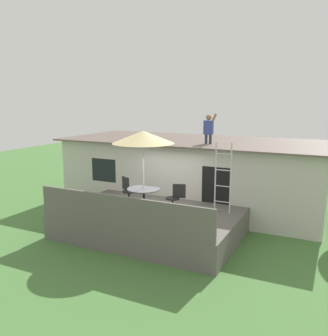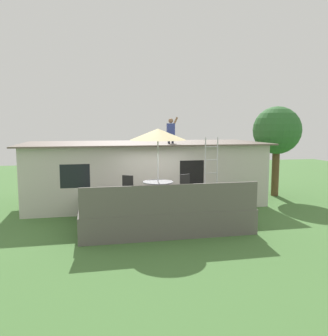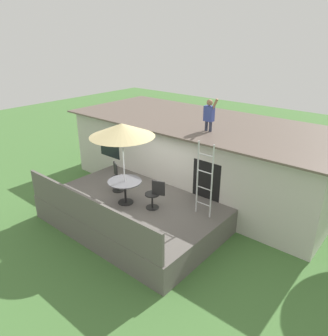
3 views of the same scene
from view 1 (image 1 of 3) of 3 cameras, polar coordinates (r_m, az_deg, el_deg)
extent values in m
plane|color=#477538|center=(11.86, -1.95, -10.31)|extent=(40.00, 40.00, 0.00)
cube|color=beige|center=(14.64, 4.63, -0.87)|extent=(10.00, 4.00, 2.63)
cube|color=#66564C|center=(14.43, 4.71, 4.36)|extent=(10.50, 4.50, 0.06)
cube|color=black|center=(14.26, -9.49, -0.34)|extent=(1.10, 0.03, 0.90)
cube|color=black|center=(12.36, 8.19, -4.42)|extent=(1.00, 0.03, 2.00)
cube|color=#605B56|center=(11.72, -1.96, -8.48)|extent=(5.56, 3.74, 0.80)
cube|color=#605B56|center=(9.96, -6.94, -6.93)|extent=(5.46, 0.08, 0.90)
cylinder|color=black|center=(11.43, -3.19, -6.81)|extent=(0.48, 0.48, 0.03)
cylinder|color=black|center=(11.33, -3.20, -5.09)|extent=(0.07, 0.07, 0.71)
cylinder|color=#4C4C51|center=(11.24, -3.22, -3.33)|extent=(1.04, 1.04, 0.03)
cylinder|color=silver|center=(11.13, -3.25, -0.98)|extent=(0.04, 0.04, 2.40)
cone|color=beige|center=(10.96, -3.31, 4.91)|extent=(1.90, 1.90, 0.38)
cylinder|color=silver|center=(11.23, 8.12, -1.49)|extent=(0.04, 0.04, 2.20)
cylinder|color=silver|center=(11.10, 10.48, -1.71)|extent=(0.04, 0.04, 2.20)
cylinder|color=silver|center=(11.35, 9.18, -5.30)|extent=(0.48, 0.03, 0.03)
cylinder|color=silver|center=(11.22, 9.26, -2.85)|extent=(0.48, 0.03, 0.03)
cylinder|color=silver|center=(11.11, 9.33, -0.34)|extent=(0.48, 0.03, 0.03)
cylinder|color=silver|center=(11.03, 9.41, 2.21)|extent=(0.48, 0.03, 0.03)
cylinder|color=#33384C|center=(13.16, 6.68, 4.58)|extent=(0.10, 0.10, 0.34)
cylinder|color=#33384C|center=(13.11, 7.34, 4.54)|extent=(0.10, 0.10, 0.34)
cube|color=#384799|center=(13.09, 7.05, 6.39)|extent=(0.32, 0.20, 0.50)
sphere|color=#997051|center=(13.07, 7.09, 7.96)|extent=(0.20, 0.20, 0.20)
cylinder|color=#997051|center=(13.02, 7.84, 7.67)|extent=(0.26, 0.08, 0.44)
cylinder|color=black|center=(12.17, -5.55, -5.77)|extent=(0.40, 0.40, 0.02)
cylinder|color=black|center=(12.11, -5.57, -4.77)|extent=(0.06, 0.06, 0.44)
cylinder|color=black|center=(12.05, -5.59, -3.72)|extent=(0.44, 0.44, 0.04)
cube|color=black|center=(12.16, -6.09, -2.43)|extent=(0.37, 0.22, 0.44)
cylinder|color=black|center=(11.32, 1.36, -7.00)|extent=(0.40, 0.40, 0.02)
cylinder|color=black|center=(11.25, 1.37, -5.94)|extent=(0.06, 0.06, 0.44)
cylinder|color=black|center=(11.19, 1.37, -4.81)|extent=(0.44, 0.44, 0.04)
cube|color=black|center=(11.11, 2.41, -3.65)|extent=(0.39, 0.17, 0.44)
camera|label=2|loc=(7.84, -78.23, -3.85)|focal=37.35mm
camera|label=3|loc=(3.97, 50.39, 28.24)|focal=34.50mm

